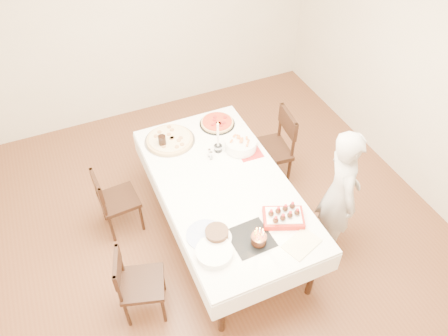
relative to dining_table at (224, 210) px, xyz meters
name	(u,v)px	position (x,y,z in m)	size (l,w,h in m)	color
floor	(226,239)	(-0.01, -0.07, -0.38)	(5.00, 5.00, 0.00)	brown
wall_back	(141,14)	(-0.01, 2.43, 0.98)	(4.50, 0.04, 2.70)	beige
wall_right	(439,78)	(2.24, -0.07, 0.98)	(0.04, 5.00, 2.70)	beige
dining_table	(224,210)	(0.00, 0.00, 0.00)	(1.14, 2.14, 0.75)	white
chair_right_savory	(268,150)	(0.76, 0.51, 0.09)	(0.48, 0.48, 0.94)	black
chair_left_savory	(119,200)	(-0.92, 0.54, 0.02)	(0.40, 0.40, 0.78)	black
chair_left_dessert	(142,284)	(-0.97, -0.47, 0.01)	(0.40, 0.40, 0.78)	black
person	(340,193)	(0.94, -0.51, 0.34)	(0.52, 0.34, 1.43)	#BBB5B0
pizza_white	(170,140)	(-0.26, 0.77, 0.40)	(0.52, 0.52, 0.04)	beige
pizza_pepperoni	(217,123)	(0.29, 0.83, 0.40)	(0.38, 0.38, 0.04)	red
red_placemat	(249,152)	(0.41, 0.29, 0.38)	(0.23, 0.23, 0.01)	#B21E1E
pasta_bowl	(241,144)	(0.35, 0.38, 0.43)	(0.32, 0.32, 0.10)	white
taper_candle	(218,137)	(0.13, 0.44, 0.56)	(0.08, 0.08, 0.37)	white
shaker_pair	(211,156)	(0.02, 0.36, 0.42)	(0.08, 0.08, 0.09)	white
cola_glass	(162,142)	(-0.36, 0.71, 0.45)	(0.08, 0.08, 0.14)	black
layer_cake	(217,235)	(-0.30, -0.54, 0.43)	(0.25, 0.25, 0.10)	#361D0D
cake_board	(251,238)	(-0.05, -0.65, 0.38)	(0.33, 0.33, 0.01)	black
birthday_cake	(259,237)	(-0.01, -0.72, 0.46)	(0.13, 0.13, 0.14)	#3B1B10
strawberry_box	(283,217)	(0.29, -0.59, 0.42)	(0.34, 0.23, 0.08)	#9E1B12
box_lid	(301,244)	(0.31, -0.87, 0.38)	(0.30, 0.20, 0.02)	beige
plate_stack	(214,252)	(-0.38, -0.68, 0.41)	(0.30, 0.30, 0.06)	white
china_plate	(205,235)	(-0.38, -0.47, 0.38)	(0.32, 0.32, 0.01)	white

